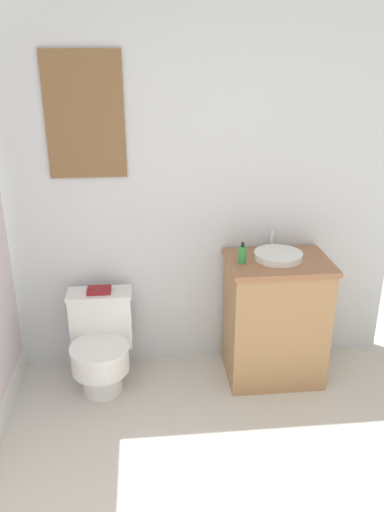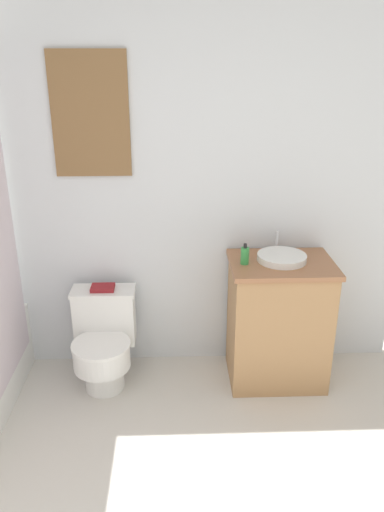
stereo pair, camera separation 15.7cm
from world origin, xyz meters
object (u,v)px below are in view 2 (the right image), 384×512
Objects in this scene: book_on_tank at (103,288)px; toilet at (104,340)px; soap_bottle at (245,255)px; sink at (282,257)px.

toilet is at bearing -90.00° from book_on_tank.
book_on_tank is (-0.86, 0.13, -0.25)m from soap_bottle.
book_on_tank is (0.00, 0.12, 0.31)m from toilet.
sink reaches higher than toilet.
soap_bottle is 0.91m from book_on_tank.
toilet is 1.81× the size of sink.
sink is at bearing -4.44° from book_on_tank.
sink is at bearing 1.63° from toilet.
toilet is at bearing -178.37° from sink.
soap_bottle reaches higher than book_on_tank.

